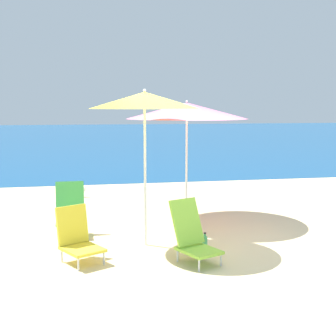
{
  "coord_description": "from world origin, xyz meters",
  "views": [
    {
      "loc": [
        -1.82,
        -6.06,
        1.95
      ],
      "look_at": [
        -0.44,
        1.03,
        1.0
      ],
      "focal_mm": 50.0,
      "sensor_mm": 36.0,
      "label": 1
    }
  ],
  "objects_px": {
    "beach_chair_lime": "(192,235)",
    "beach_chair_green": "(70,210)",
    "water_bottle": "(205,241)",
    "beach_chair_yellow": "(77,237)",
    "seagull": "(80,191)",
    "beach_umbrella_yellow": "(145,101)",
    "beach_umbrella_pink": "(187,111)"
  },
  "relations": [
    {
      "from": "beach_umbrella_yellow",
      "to": "beach_umbrella_pink",
      "type": "distance_m",
      "value": 1.7
    },
    {
      "from": "beach_chair_green",
      "to": "water_bottle",
      "type": "xyz_separation_m",
      "value": [
        1.86,
        -0.97,
        -0.32
      ]
    },
    {
      "from": "water_bottle",
      "to": "seagull",
      "type": "relative_size",
      "value": 0.73
    },
    {
      "from": "beach_umbrella_yellow",
      "to": "water_bottle",
      "type": "xyz_separation_m",
      "value": [
        0.81,
        -0.22,
        -1.95
      ]
    },
    {
      "from": "beach_chair_lime",
      "to": "beach_chair_green",
      "type": "distance_m",
      "value": 2.19
    },
    {
      "from": "water_bottle",
      "to": "beach_chair_green",
      "type": "bearing_deg",
      "value": 152.41
    },
    {
      "from": "beach_chair_yellow",
      "to": "beach_chair_green",
      "type": "relative_size",
      "value": 0.86
    },
    {
      "from": "beach_chair_yellow",
      "to": "seagull",
      "type": "relative_size",
      "value": 2.58
    },
    {
      "from": "beach_chair_lime",
      "to": "beach_umbrella_pink",
      "type": "bearing_deg",
      "value": 55.04
    },
    {
      "from": "beach_umbrella_pink",
      "to": "beach_chair_green",
      "type": "distance_m",
      "value": 2.56
    },
    {
      "from": "beach_chair_green",
      "to": "seagull",
      "type": "xyz_separation_m",
      "value": [
        0.16,
        3.03,
        -0.25
      ]
    },
    {
      "from": "beach_chair_lime",
      "to": "beach_chair_yellow",
      "type": "relative_size",
      "value": 1.11
    },
    {
      "from": "beach_umbrella_pink",
      "to": "seagull",
      "type": "relative_size",
      "value": 7.7
    },
    {
      "from": "beach_umbrella_yellow",
      "to": "beach_chair_lime",
      "type": "distance_m",
      "value": 1.94
    },
    {
      "from": "seagull",
      "to": "beach_chair_yellow",
      "type": "bearing_deg",
      "value": -90.8
    },
    {
      "from": "beach_umbrella_pink",
      "to": "beach_umbrella_yellow",
      "type": "bearing_deg",
      "value": -123.25
    },
    {
      "from": "beach_chair_lime",
      "to": "seagull",
      "type": "distance_m",
      "value": 4.79
    },
    {
      "from": "water_bottle",
      "to": "beach_chair_yellow",
      "type": "bearing_deg",
      "value": -170.14
    },
    {
      "from": "beach_umbrella_yellow",
      "to": "water_bottle",
      "type": "bearing_deg",
      "value": -15.26
    },
    {
      "from": "beach_umbrella_pink",
      "to": "seagull",
      "type": "bearing_deg",
      "value": 127.4
    },
    {
      "from": "beach_chair_lime",
      "to": "seagull",
      "type": "height_order",
      "value": "beach_chair_lime"
    },
    {
      "from": "seagull",
      "to": "beach_umbrella_yellow",
      "type": "bearing_deg",
      "value": -76.84
    },
    {
      "from": "beach_chair_yellow",
      "to": "seagull",
      "type": "distance_m",
      "value": 4.31
    },
    {
      "from": "beach_chair_lime",
      "to": "beach_chair_green",
      "type": "height_order",
      "value": "beach_chair_green"
    },
    {
      "from": "beach_chair_yellow",
      "to": "beach_umbrella_yellow",
      "type": "bearing_deg",
      "value": 0.55
    },
    {
      "from": "beach_chair_lime",
      "to": "beach_chair_yellow",
      "type": "height_order",
      "value": "beach_chair_lime"
    },
    {
      "from": "beach_chair_green",
      "to": "water_bottle",
      "type": "bearing_deg",
      "value": -28.14
    },
    {
      "from": "beach_umbrella_pink",
      "to": "seagull",
      "type": "xyz_separation_m",
      "value": [
        -1.81,
        2.37,
        -1.74
      ]
    },
    {
      "from": "beach_chair_lime",
      "to": "beach_chair_green",
      "type": "relative_size",
      "value": 0.96
    },
    {
      "from": "beach_umbrella_pink",
      "to": "water_bottle",
      "type": "relative_size",
      "value": 10.55
    },
    {
      "from": "beach_chair_lime",
      "to": "beach_chair_yellow",
      "type": "bearing_deg",
      "value": 145.28
    },
    {
      "from": "beach_umbrella_yellow",
      "to": "water_bottle",
      "type": "relative_size",
      "value": 11.14
    }
  ]
}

